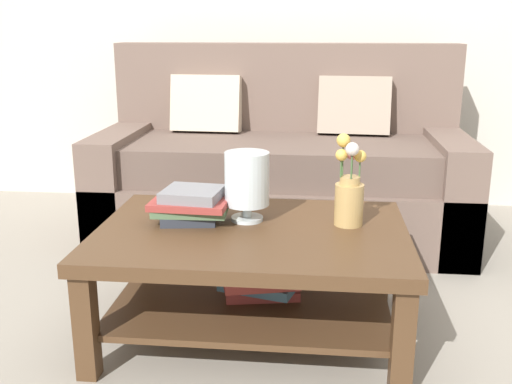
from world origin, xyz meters
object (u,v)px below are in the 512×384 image
object	(u,v)px
couch	(281,172)
book_stack_main	(191,205)
coffee_table	(253,259)
glass_hurricane_vase	(247,181)
flower_pitcher	(349,191)

from	to	relation	value
couch	book_stack_main	size ratio (longest dim) A/B	6.63
coffee_table	glass_hurricane_vase	xyz separation A→B (m)	(-0.03, 0.10, 0.28)
couch	flower_pitcher	world-z (taller)	couch
couch	coffee_table	xyz separation A→B (m)	(-0.03, -1.18, -0.05)
book_stack_main	flower_pitcher	bearing A→B (deg)	2.32
book_stack_main	glass_hurricane_vase	size ratio (longest dim) A/B	1.12
coffee_table	book_stack_main	bearing A→B (deg)	165.86
couch	book_stack_main	xyz separation A→B (m)	(-0.28, -1.12, 0.13)
book_stack_main	flower_pitcher	distance (m)	0.60
flower_pitcher	couch	bearing A→B (deg)	106.28
coffee_table	flower_pitcher	world-z (taller)	flower_pitcher
coffee_table	glass_hurricane_vase	bearing A→B (deg)	108.20
couch	book_stack_main	bearing A→B (deg)	-103.89
coffee_table	book_stack_main	distance (m)	0.31
book_stack_main	flower_pitcher	size ratio (longest dim) A/B	0.87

